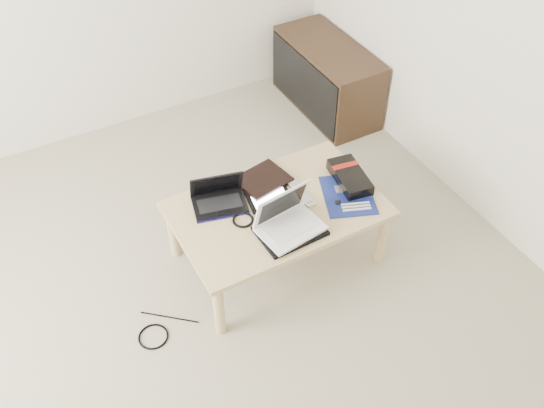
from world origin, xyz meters
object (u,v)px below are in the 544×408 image
white_laptop (288,220)px  gpu_box (350,177)px  coffee_table (277,214)px  media_cabinet (326,78)px  netbook (219,198)px

white_laptop → gpu_box: (0.48, 0.15, -0.03)m
gpu_box → coffee_table: bearing=178.2°
coffee_table → white_laptop: bearing=-101.6°
coffee_table → gpu_box: size_ratio=3.42×
media_cabinet → netbook: netbook is taller
coffee_table → netbook: size_ratio=3.42×
netbook → white_laptop: white_laptop is taller
coffee_table → netbook: 0.33m
gpu_box → netbook: bearing=164.9°
media_cabinet → netbook: 1.62m
media_cabinet → white_laptop: size_ratio=2.62×
coffee_table → gpu_box: (0.45, -0.01, 0.08)m
coffee_table → netbook: bearing=145.7°
netbook → gpu_box: size_ratio=1.00×
media_cabinet → gpu_box: 1.30m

